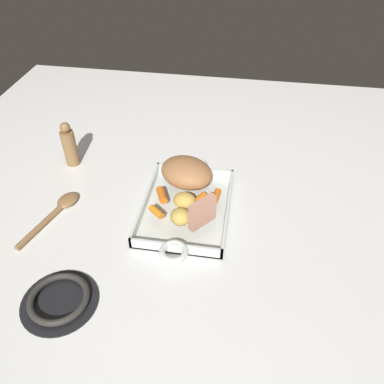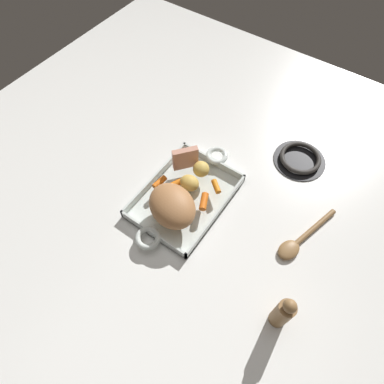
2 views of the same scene
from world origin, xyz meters
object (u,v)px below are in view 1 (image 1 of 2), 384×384
Objects in this scene: stove_burner_rear at (59,300)px; potato_golden_large at (184,200)px; potato_near_roast at (179,217)px; pepper_mill at (70,146)px; baby_carrot_southeast at (200,198)px; roasting_dish at (186,207)px; baby_carrot_northeast at (156,212)px; pork_roast at (187,172)px; roast_slice_thin at (202,212)px; baby_carrot_northwest at (162,195)px; serving_spoon at (58,209)px; baby_carrot_long at (216,196)px.

potato_golden_large is at bearing 144.27° from stove_burner_rear.
potato_near_roast is 0.46m from pepper_mill.
stove_burner_rear is (0.34, -0.26, -0.04)m from baby_carrot_southeast.
roasting_dish is 7.93× the size of potato_near_roast.
pepper_mill is at bearing -124.33° from baby_carrot_northeast.
potato_near_roast is (0.16, 0.01, -0.02)m from pork_roast.
roast_slice_thin is 1.32× the size of potato_golden_large.
potato_near_roast is 0.90× the size of potato_golden_large.
baby_carrot_southeast is at bearing 125.98° from potato_golden_large.
baby_carrot_northwest is 0.36× the size of pepper_mill.
baby_carrot_northeast is (0.07, -0.07, 0.03)m from roasting_dish.
stove_burner_rear is at bearing -37.69° from baby_carrot_southeast.
baby_carrot_northeast is 0.30× the size of pepper_mill.
baby_carrot_northwest is at bearing -123.00° from roast_slice_thin.
baby_carrot_northwest is at bearing 154.86° from stove_burner_rear.
baby_carrot_northeast is (0.14, -0.06, -0.03)m from pork_roast.
baby_carrot_northeast is at bearing -107.19° from potato_near_roast.
pork_roast is 0.47m from stove_burner_rear.
roasting_dish is 0.08m from baby_carrot_northwest.
roast_slice_thin is at bearing -75.97° from serving_spoon.
serving_spoon is (0.07, -0.38, -0.04)m from baby_carrot_southeast.
serving_spoon is (-0.27, -0.12, -0.00)m from stove_burner_rear.
potato_near_roast is 0.23× the size of serving_spoon.
roast_slice_thin reaches higher than baby_carrot_northeast.
potato_golden_large is 0.43m from pepper_mill.
pork_roast reaches higher than roasting_dish.
roast_slice_thin is at bearing 132.39° from stove_burner_rear.
serving_spoon is at bearing -78.98° from baby_carrot_long.
roast_slice_thin is 0.51m from pepper_mill.
stove_burner_rear is at bearing -47.61° from roast_slice_thin.
stove_burner_rear is at bearing -27.47° from pork_roast.
roast_slice_thin is 0.13m from baby_carrot_northeast.
stove_burner_rear is at bearing 18.88° from pepper_mill.
roast_slice_thin is 0.34× the size of serving_spoon.
baby_carrot_northwest is at bearing -142.54° from potato_near_roast.
potato_golden_large is (0.02, -0.00, 0.05)m from roasting_dish.
roasting_dish is at bearing 68.25° from pepper_mill.
roasting_dish is at bearing 134.03° from baby_carrot_northeast.
baby_carrot_long is at bearing -62.68° from serving_spoon.
pepper_mill is at bearing -106.20° from baby_carrot_long.
baby_carrot_southeast is 0.43m from stove_burner_rear.
baby_carrot_northeast is 0.06m from baby_carrot_northwest.
baby_carrot_northeast reaches higher than stove_burner_rear.
stove_burner_rear is (0.25, -0.22, -0.05)m from potato_near_roast.
potato_golden_large reaches higher than baby_carrot_long.
roast_slice_thin is at bearing 95.70° from potato_near_roast.
pork_roast is 0.11m from baby_carrot_long.
roasting_dish reaches higher than serving_spoon.
stove_burner_rear is (0.33, -0.16, -0.04)m from baby_carrot_northwest.
pepper_mill is at bearing -121.81° from potato_near_roast.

